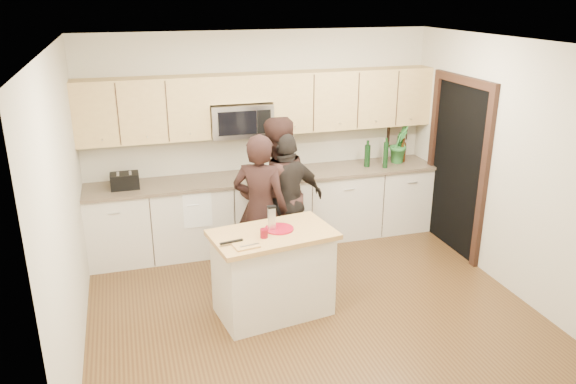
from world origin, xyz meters
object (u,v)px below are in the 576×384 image
object	(u,v)px
island	(273,273)
toaster	(125,181)
woman_left	(260,209)
woman_right	(287,203)
woman_center	(275,194)

from	to	relation	value
island	toaster	world-z (taller)	toaster
island	woman_left	bearing A→B (deg)	76.88
woman_left	woman_right	bearing A→B (deg)	-124.38
toaster	woman_left	bearing A→B (deg)	-33.14
woman_left	woman_center	world-z (taller)	woman_center
woman_right	toaster	bearing A→B (deg)	-41.00
toaster	woman_center	xyz separation A→B (m)	(1.67, -0.62, -0.12)
woman_center	island	bearing A→B (deg)	55.75
island	woman_left	xyz separation A→B (m)	(0.06, 0.74, 0.40)
toaster	woman_center	distance (m)	1.79
woman_left	woman_center	size ratio (longest dim) A/B	0.94
woman_right	woman_left	bearing A→B (deg)	6.57
toaster	woman_center	bearing A→B (deg)	-20.25
island	toaster	xyz separation A→B (m)	(-1.36, 1.67, 0.58)
woman_right	woman_center	bearing A→B (deg)	-73.48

